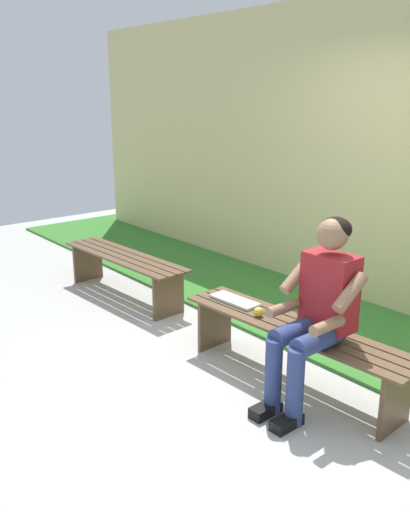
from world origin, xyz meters
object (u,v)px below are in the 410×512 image
at_px(person_seated, 317,307).
at_px(bench_near, 293,338).
at_px(book_open, 235,301).
at_px(bench_far, 124,265).
at_px(apple, 259,312).

bearing_deg(person_seated, bench_near, -20.59).
xyz_separation_m(bench_near, book_open, (0.58, 0.02, 0.11)).
height_order(bench_near, bench_far, same).
xyz_separation_m(bench_far, apple, (-1.96, 0.08, 0.14)).
distance_m(bench_near, bench_far, 2.23).
bearing_deg(book_open, person_seated, 171.63).
xyz_separation_m(person_seated, book_open, (0.85, -0.08, -0.23)).
xyz_separation_m(apple, book_open, (0.32, -0.06, -0.03)).
xyz_separation_m(bench_far, book_open, (-1.64, 0.02, 0.12)).
height_order(bench_far, book_open, book_open).
relative_size(bench_near, apple, 25.65).
bearing_deg(bench_far, book_open, 179.43).
xyz_separation_m(bench_near, apple, (0.26, 0.08, 0.14)).
relative_size(person_seated, apple, 17.38).
bearing_deg(person_seated, book_open, -5.59).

